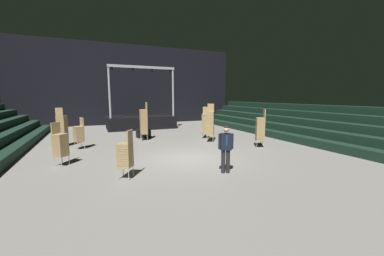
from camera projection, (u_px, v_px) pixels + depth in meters
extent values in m
cube|color=slate|center=(189.00, 159.00, 10.80)|extent=(22.00, 30.00, 0.10)
cube|color=black|center=(133.00, 85.00, 23.89)|extent=(22.00, 0.30, 8.00)
cube|color=black|center=(294.00, 138.00, 14.67)|extent=(0.75, 24.00, 0.45)
cube|color=black|center=(303.00, 130.00, 14.90)|extent=(0.75, 24.00, 0.45)
cube|color=black|center=(312.00, 123.00, 15.14)|extent=(0.75, 24.00, 0.45)
cube|color=black|center=(321.00, 116.00, 15.37)|extent=(0.75, 24.00, 0.45)
cube|color=black|center=(329.00, 109.00, 15.60)|extent=(0.75, 24.00, 0.45)
cube|color=black|center=(141.00, 122.00, 20.94)|extent=(5.78, 3.17, 1.09)
cylinder|color=#9EA0A8|center=(109.00, 92.00, 18.34)|extent=(0.16, 0.16, 4.12)
cylinder|color=#9EA0A8|center=(173.00, 93.00, 20.41)|extent=(0.16, 0.16, 4.12)
cube|color=#9EA0A8|center=(142.00, 67.00, 19.10)|extent=(5.48, 0.20, 0.20)
cylinder|color=black|center=(112.00, 69.00, 18.18)|extent=(0.18, 0.18, 0.22)
cylinder|color=black|center=(132.00, 69.00, 18.81)|extent=(0.18, 0.18, 0.22)
cylinder|color=black|center=(152.00, 70.00, 19.44)|extent=(0.18, 0.18, 0.22)
cylinder|color=black|center=(170.00, 71.00, 20.06)|extent=(0.18, 0.18, 0.22)
cylinder|color=black|center=(228.00, 161.00, 8.69)|extent=(0.15, 0.15, 0.88)
cylinder|color=black|center=(223.00, 161.00, 8.68)|extent=(0.15, 0.15, 0.88)
cube|color=silver|center=(226.00, 142.00, 8.52)|extent=(0.20, 0.15, 0.62)
cube|color=black|center=(226.00, 142.00, 8.58)|extent=(0.45, 0.34, 0.62)
cube|color=navy|center=(227.00, 140.00, 8.46)|extent=(0.06, 0.03, 0.40)
cylinder|color=black|center=(232.00, 141.00, 8.60)|extent=(0.12, 0.12, 0.57)
cylinder|color=black|center=(220.00, 141.00, 8.56)|extent=(0.12, 0.12, 0.57)
sphere|color=#DBAD89|center=(226.00, 129.00, 8.52)|extent=(0.21, 0.21, 0.21)
sphere|color=black|center=(226.00, 128.00, 8.51)|extent=(0.17, 0.17, 0.17)
cylinder|color=#B2B5BA|center=(69.00, 160.00, 9.76)|extent=(0.02, 0.02, 0.40)
cylinder|color=#B2B5BA|center=(61.00, 162.00, 9.40)|extent=(0.02, 0.02, 0.40)
cylinder|color=#B2B5BA|center=(62.00, 159.00, 9.88)|extent=(0.02, 0.02, 0.40)
cylinder|color=#B2B5BA|center=(54.00, 162.00, 9.53)|extent=(0.02, 0.02, 0.40)
cube|color=#A38456|center=(61.00, 155.00, 9.61)|extent=(0.62, 0.62, 0.08)
cube|color=#A38456|center=(61.00, 153.00, 9.60)|extent=(0.62, 0.62, 0.08)
cube|color=#A38456|center=(61.00, 151.00, 9.59)|extent=(0.62, 0.62, 0.08)
cube|color=#A38456|center=(61.00, 149.00, 9.58)|extent=(0.62, 0.62, 0.08)
cube|color=#A38456|center=(61.00, 147.00, 9.56)|extent=(0.62, 0.62, 0.08)
cube|color=#A38456|center=(61.00, 145.00, 9.55)|extent=(0.62, 0.62, 0.08)
cube|color=#A38456|center=(60.00, 143.00, 9.54)|extent=(0.62, 0.62, 0.08)
cube|color=#A38456|center=(60.00, 141.00, 9.53)|extent=(0.62, 0.62, 0.08)
cube|color=#A38456|center=(60.00, 139.00, 9.52)|extent=(0.62, 0.62, 0.08)
cube|color=#A38456|center=(60.00, 137.00, 9.51)|extent=(0.62, 0.62, 0.08)
cube|color=#A38456|center=(60.00, 135.00, 9.49)|extent=(0.62, 0.62, 0.08)
cube|color=#A38456|center=(56.00, 128.00, 9.52)|extent=(0.31, 0.33, 0.46)
cylinder|color=#B2B5BA|center=(213.00, 139.00, 14.42)|extent=(0.02, 0.02, 0.40)
cylinder|color=#B2B5BA|center=(207.00, 139.00, 14.49)|extent=(0.02, 0.02, 0.40)
cylinder|color=#B2B5BA|center=(213.00, 138.00, 14.79)|extent=(0.02, 0.02, 0.40)
cylinder|color=#B2B5BA|center=(207.00, 138.00, 14.86)|extent=(0.02, 0.02, 0.40)
cube|color=#A38456|center=(210.00, 135.00, 14.61)|extent=(0.61, 0.61, 0.08)
cube|color=#A38456|center=(210.00, 134.00, 14.60)|extent=(0.61, 0.61, 0.08)
cube|color=#A38456|center=(210.00, 132.00, 14.59)|extent=(0.61, 0.61, 0.08)
cube|color=#A38456|center=(210.00, 131.00, 14.57)|extent=(0.61, 0.61, 0.08)
cube|color=#A38456|center=(210.00, 130.00, 14.56)|extent=(0.61, 0.61, 0.08)
cube|color=#A38456|center=(210.00, 128.00, 14.55)|extent=(0.61, 0.61, 0.08)
cube|color=#A38456|center=(210.00, 127.00, 14.54)|extent=(0.61, 0.61, 0.08)
cube|color=#A38456|center=(210.00, 125.00, 14.53)|extent=(0.61, 0.61, 0.08)
cube|color=#A38456|center=(210.00, 124.00, 14.52)|extent=(0.61, 0.61, 0.08)
cube|color=#A38456|center=(210.00, 123.00, 14.50)|extent=(0.61, 0.61, 0.08)
cube|color=#A38456|center=(210.00, 121.00, 14.49)|extent=(0.61, 0.61, 0.08)
cube|color=#A38456|center=(210.00, 120.00, 14.48)|extent=(0.61, 0.61, 0.08)
cube|color=#A38456|center=(210.00, 119.00, 14.47)|extent=(0.61, 0.61, 0.08)
cube|color=#A38456|center=(210.00, 117.00, 14.46)|extent=(0.61, 0.61, 0.08)
cube|color=#A38456|center=(210.00, 116.00, 14.45)|extent=(0.61, 0.61, 0.08)
cube|color=#A38456|center=(210.00, 115.00, 14.44)|extent=(0.61, 0.61, 0.08)
cube|color=#A38456|center=(210.00, 113.00, 14.42)|extent=(0.61, 0.61, 0.08)
cube|color=#A38456|center=(210.00, 112.00, 14.41)|extent=(0.61, 0.61, 0.08)
cube|color=#A38456|center=(211.00, 107.00, 14.57)|extent=(0.36, 0.27, 0.46)
cylinder|color=#B2B5BA|center=(257.00, 144.00, 12.93)|extent=(0.02, 0.02, 0.40)
cylinder|color=#B2B5BA|center=(256.00, 143.00, 13.31)|extent=(0.02, 0.02, 0.40)
cylinder|color=#B2B5BA|center=(264.00, 144.00, 12.90)|extent=(0.02, 0.02, 0.40)
cylinder|color=#B2B5BA|center=(262.00, 143.00, 13.27)|extent=(0.02, 0.02, 0.40)
cube|color=#A38456|center=(260.00, 139.00, 13.07)|extent=(0.60, 0.60, 0.08)
cube|color=#A38456|center=(260.00, 138.00, 13.06)|extent=(0.60, 0.60, 0.08)
cube|color=#A38456|center=(260.00, 136.00, 13.05)|extent=(0.60, 0.60, 0.08)
cube|color=#A38456|center=(260.00, 135.00, 13.03)|extent=(0.60, 0.60, 0.08)
cube|color=#A38456|center=(260.00, 133.00, 13.02)|extent=(0.60, 0.60, 0.08)
cube|color=#A38456|center=(260.00, 132.00, 13.01)|extent=(0.60, 0.60, 0.08)
cube|color=#A38456|center=(260.00, 130.00, 13.00)|extent=(0.60, 0.60, 0.08)
cube|color=#A38456|center=(260.00, 129.00, 12.99)|extent=(0.60, 0.60, 0.08)
cube|color=#A38456|center=(260.00, 127.00, 12.98)|extent=(0.60, 0.60, 0.08)
cube|color=#A38456|center=(260.00, 126.00, 12.97)|extent=(0.60, 0.60, 0.08)
cube|color=#A38456|center=(260.00, 124.00, 12.95)|extent=(0.60, 0.60, 0.08)
cube|color=#A38456|center=(260.00, 123.00, 12.94)|extent=(0.60, 0.60, 0.08)
cube|color=#A38456|center=(260.00, 121.00, 12.93)|extent=(0.60, 0.60, 0.08)
cube|color=#A38456|center=(261.00, 120.00, 12.92)|extent=(0.60, 0.60, 0.08)
cube|color=#A38456|center=(261.00, 118.00, 12.91)|extent=(0.60, 0.60, 0.08)
cube|color=#A38456|center=(264.00, 113.00, 12.86)|extent=(0.23, 0.38, 0.46)
cylinder|color=#B2B5BA|center=(62.00, 142.00, 13.51)|extent=(0.02, 0.02, 0.40)
cylinder|color=#B2B5BA|center=(68.00, 142.00, 13.51)|extent=(0.02, 0.02, 0.40)
cylinder|color=#B2B5BA|center=(58.00, 144.00, 13.13)|extent=(0.02, 0.02, 0.40)
cylinder|color=#B2B5BA|center=(65.00, 144.00, 13.14)|extent=(0.02, 0.02, 0.40)
cube|color=#A38456|center=(63.00, 139.00, 13.29)|extent=(0.57, 0.57, 0.08)
cube|color=#A38456|center=(63.00, 137.00, 13.28)|extent=(0.57, 0.57, 0.08)
cube|color=#A38456|center=(63.00, 136.00, 13.27)|extent=(0.57, 0.57, 0.08)
cube|color=#A38456|center=(63.00, 134.00, 13.25)|extent=(0.57, 0.57, 0.08)
cube|color=#A38456|center=(63.00, 133.00, 13.24)|extent=(0.57, 0.57, 0.08)
cube|color=#A38456|center=(63.00, 131.00, 13.23)|extent=(0.57, 0.57, 0.08)
cube|color=#A38456|center=(62.00, 130.00, 13.22)|extent=(0.57, 0.57, 0.08)
cube|color=#A38456|center=(62.00, 128.00, 13.21)|extent=(0.57, 0.57, 0.08)
cube|color=#A38456|center=(62.00, 127.00, 13.20)|extent=(0.57, 0.57, 0.08)
cube|color=#A38456|center=(62.00, 125.00, 13.19)|extent=(0.57, 0.57, 0.08)
cube|color=#A38456|center=(62.00, 124.00, 13.17)|extent=(0.57, 0.57, 0.08)
cube|color=#A38456|center=(62.00, 122.00, 13.16)|extent=(0.57, 0.57, 0.08)
cube|color=#A38456|center=(62.00, 121.00, 13.15)|extent=(0.57, 0.57, 0.08)
cube|color=#A38456|center=(62.00, 119.00, 13.14)|extent=(0.57, 0.57, 0.08)
cube|color=#A38456|center=(62.00, 118.00, 13.13)|extent=(0.57, 0.57, 0.08)
cube|color=#A38456|center=(61.00, 116.00, 13.12)|extent=(0.57, 0.57, 0.08)
cube|color=#A38456|center=(59.00, 112.00, 12.89)|extent=(0.39, 0.20, 0.46)
cylinder|color=#B2B5BA|center=(77.00, 146.00, 12.39)|extent=(0.02, 0.02, 0.40)
cylinder|color=#B2B5BA|center=(75.00, 145.00, 12.65)|extent=(0.02, 0.02, 0.40)
cylinder|color=#B2B5BA|center=(85.00, 145.00, 12.67)|extent=(0.02, 0.02, 0.40)
cylinder|color=#B2B5BA|center=(82.00, 144.00, 12.93)|extent=(0.02, 0.02, 0.40)
cube|color=#A38456|center=(79.00, 141.00, 12.63)|extent=(0.58, 0.58, 0.08)
cube|color=#A38456|center=(79.00, 139.00, 12.62)|extent=(0.58, 0.58, 0.08)
cube|color=#A38456|center=(79.00, 138.00, 12.60)|extent=(0.58, 0.58, 0.08)
cube|color=#A38456|center=(79.00, 136.00, 12.59)|extent=(0.58, 0.58, 0.08)
cube|color=#A38456|center=(79.00, 135.00, 12.58)|extent=(0.58, 0.58, 0.08)
cube|color=#A38456|center=(79.00, 133.00, 12.57)|extent=(0.58, 0.58, 0.08)
cube|color=#A38456|center=(79.00, 132.00, 12.56)|extent=(0.58, 0.58, 0.08)
cube|color=#A38456|center=(79.00, 130.00, 12.55)|extent=(0.58, 0.58, 0.08)
cube|color=#A38456|center=(78.00, 129.00, 12.54)|extent=(0.58, 0.58, 0.08)
cube|color=#A38456|center=(78.00, 127.00, 12.52)|extent=(0.58, 0.58, 0.08)
cube|color=#A38456|center=(82.00, 122.00, 12.63)|extent=(0.21, 0.39, 0.46)
cylinder|color=#B2B5BA|center=(118.00, 174.00, 8.00)|extent=(0.02, 0.02, 0.40)
cylinder|color=#B2B5BA|center=(123.00, 171.00, 8.37)|extent=(0.02, 0.02, 0.40)
cylinder|color=#B2B5BA|center=(129.00, 175.00, 7.94)|extent=(0.02, 0.02, 0.40)
cylinder|color=#B2B5BA|center=(133.00, 171.00, 8.31)|extent=(0.02, 0.02, 0.40)
cube|color=#A38456|center=(126.00, 166.00, 8.12)|extent=(0.61, 0.61, 0.08)
cube|color=#A38456|center=(125.00, 163.00, 8.11)|extent=(0.61, 0.61, 0.08)
cube|color=#A38456|center=(125.00, 161.00, 8.10)|extent=(0.61, 0.61, 0.08)
cube|color=#A38456|center=(125.00, 159.00, 8.09)|extent=(0.61, 0.61, 0.08)
cube|color=#A38456|center=(125.00, 156.00, 8.08)|extent=(0.61, 0.61, 0.08)
cube|color=#A38456|center=(125.00, 154.00, 8.07)|extent=(0.61, 0.61, 0.08)
cube|color=#A38456|center=(125.00, 152.00, 8.05)|extent=(0.61, 0.61, 0.08)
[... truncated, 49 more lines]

